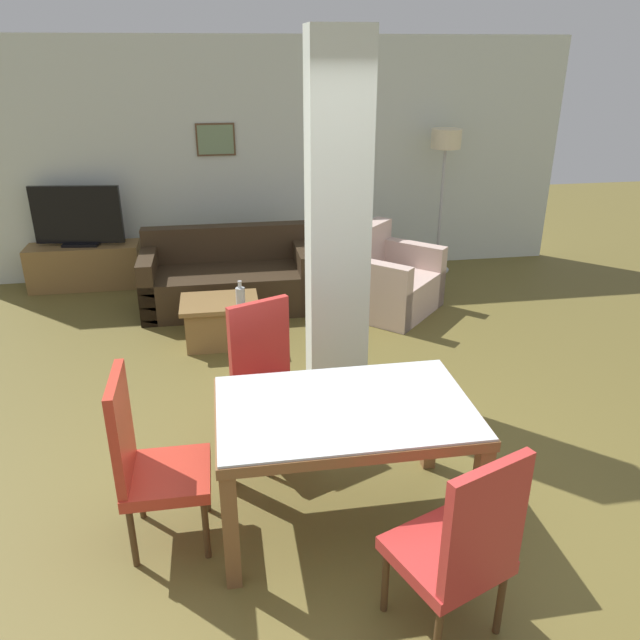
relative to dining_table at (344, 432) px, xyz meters
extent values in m
plane|color=brown|center=(0.00, 0.00, -0.59)|extent=(18.00, 18.00, 0.00)
cube|color=silver|center=(0.00, 4.59, 0.76)|extent=(7.20, 0.06, 2.70)
cube|color=brown|center=(-0.59, 4.55, 1.01)|extent=(0.44, 0.02, 0.36)
cube|color=gray|center=(-0.59, 4.54, 1.01)|extent=(0.40, 0.01, 0.32)
cube|color=silver|center=(0.24, 1.51, 0.76)|extent=(0.44, 0.33, 2.70)
cube|color=brown|center=(0.00, -0.42, 0.13)|extent=(1.41, 0.06, 0.06)
cube|color=brown|center=(0.00, 0.42, 0.13)|extent=(1.41, 0.06, 0.06)
cube|color=brown|center=(-0.67, 0.00, 0.13)|extent=(0.06, 0.78, 0.06)
cube|color=brown|center=(0.67, 0.00, 0.13)|extent=(0.06, 0.78, 0.06)
cube|color=silver|center=(0.00, 0.00, 0.16)|extent=(1.39, 0.88, 0.01)
cube|color=brown|center=(-0.65, -0.40, -0.25)|extent=(0.08, 0.08, 0.69)
cube|color=brown|center=(0.65, -0.40, -0.25)|extent=(0.08, 0.08, 0.69)
cube|color=brown|center=(-0.65, 0.40, -0.25)|extent=(0.08, 0.08, 0.69)
cube|color=brown|center=(0.65, 0.40, -0.25)|extent=(0.08, 0.08, 0.69)
cube|color=red|center=(-0.98, 0.00, -0.18)|extent=(0.46, 0.46, 0.07)
cube|color=red|center=(-1.18, 0.00, 0.15)|extent=(0.05, 0.44, 0.59)
cylinder|color=#4D331C|center=(-0.79, 0.19, -0.40)|extent=(0.04, 0.04, 0.38)
cylinder|color=#4D331C|center=(-0.79, -0.19, -0.40)|extent=(0.04, 0.04, 0.38)
cylinder|color=#4D331C|center=(-1.17, 0.19, -0.40)|extent=(0.04, 0.04, 0.38)
cylinder|color=#4D331C|center=(-1.17, -0.19, -0.40)|extent=(0.04, 0.04, 0.38)
cube|color=#BD312E|center=(0.32, -0.79, -0.18)|extent=(0.60, 0.60, 0.07)
cube|color=#BD312E|center=(0.39, -0.98, 0.15)|extent=(0.42, 0.21, 0.59)
cylinder|color=#4D331C|center=(0.07, -0.69, -0.40)|extent=(0.04, 0.04, 0.38)
cylinder|color=#4D331C|center=(0.42, -0.55, -0.40)|extent=(0.04, 0.04, 0.38)
cylinder|color=#4D331C|center=(0.21, -1.04, -0.40)|extent=(0.04, 0.04, 0.38)
cylinder|color=#4D331C|center=(0.56, -0.90, -0.40)|extent=(0.04, 0.04, 0.38)
cube|color=red|center=(-0.32, 0.73, -0.18)|extent=(0.61, 0.61, 0.07)
cube|color=red|center=(-0.40, 0.91, 0.15)|extent=(0.42, 0.22, 0.59)
cylinder|color=#4D331C|center=(-0.07, 0.63, -0.40)|extent=(0.04, 0.04, 0.38)
cylinder|color=#4D331C|center=(-0.41, 0.48, -0.40)|extent=(0.04, 0.04, 0.38)
cylinder|color=#4D331C|center=(-0.22, 0.98, -0.40)|extent=(0.04, 0.04, 0.38)
cylinder|color=#4D331C|center=(-0.57, 0.82, -0.40)|extent=(0.04, 0.04, 0.38)
cube|color=#342618|center=(-0.56, 3.42, -0.38)|extent=(1.77, 0.86, 0.42)
cube|color=#342618|center=(-0.56, 3.76, 0.02)|extent=(1.77, 0.18, 0.38)
cube|color=#342618|center=(0.24, 3.42, -0.28)|extent=(0.16, 0.86, 0.63)
cube|color=#342618|center=(-1.36, 3.42, -0.28)|extent=(0.16, 0.86, 0.63)
cube|color=beige|center=(1.10, 3.05, -0.39)|extent=(1.26, 1.27, 0.40)
cube|color=beige|center=(0.86, 3.28, 0.03)|extent=(0.78, 0.81, 0.46)
cube|color=beige|center=(1.37, 3.34, -0.27)|extent=(0.72, 0.69, 0.65)
cube|color=beige|center=(0.83, 2.76, -0.27)|extent=(0.72, 0.69, 0.65)
cube|color=brown|center=(-0.66, 2.53, -0.19)|extent=(0.71, 0.54, 0.04)
cube|color=brown|center=(-0.66, 2.53, -0.40)|extent=(0.63, 0.46, 0.39)
cylinder|color=#B2B7BC|center=(-0.47, 2.42, -0.09)|extent=(0.08, 0.08, 0.15)
cylinder|color=#B2B7BC|center=(-0.47, 2.42, 0.01)|extent=(0.03, 0.03, 0.06)
cylinder|color=#B7B7BC|center=(-0.47, 2.42, 0.05)|extent=(0.04, 0.04, 0.01)
cube|color=olive|center=(-2.17, 4.31, -0.34)|extent=(1.24, 0.40, 0.50)
cube|color=black|center=(-2.17, 4.31, -0.08)|extent=(0.42, 0.25, 0.03)
cube|color=black|center=(-2.17, 4.31, 0.26)|extent=(0.98, 0.17, 0.64)
cylinder|color=#B7B7BC|center=(2.03, 4.22, -0.58)|extent=(0.31, 0.31, 0.02)
cylinder|color=#B7B7BC|center=(2.03, 4.22, 0.16)|extent=(0.04, 0.04, 1.47)
cylinder|color=beige|center=(2.03, 4.22, 1.00)|extent=(0.35, 0.35, 0.22)
camera|label=1|loc=(-0.61, -2.86, 1.95)|focal=35.00mm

